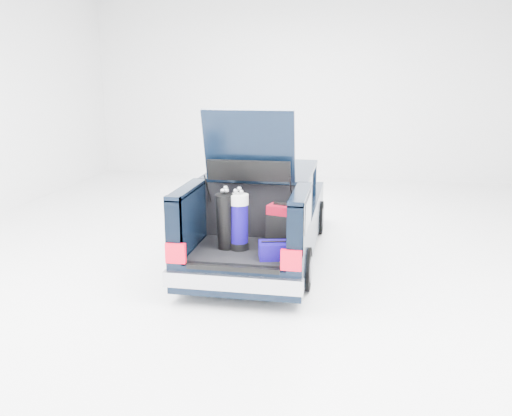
% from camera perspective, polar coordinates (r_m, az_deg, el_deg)
% --- Properties ---
extents(ground, '(14.00, 14.00, 0.00)m').
position_cam_1_polar(ground, '(9.02, 0.57, -5.01)').
color(ground, white).
rests_on(ground, ground).
extents(car, '(1.87, 4.65, 2.47)m').
position_cam_1_polar(car, '(8.92, 0.70, -0.71)').
color(car, black).
rests_on(car, ground).
extents(red_suitcase, '(0.42, 0.33, 0.62)m').
position_cam_1_polar(red_suitcase, '(7.48, 2.72, -1.91)').
color(red_suitcase, maroon).
rests_on(red_suitcase, car).
extents(black_golf_bag, '(0.31, 0.35, 0.87)m').
position_cam_1_polar(black_golf_bag, '(7.36, -3.24, -1.40)').
color(black_golf_bag, black).
rests_on(black_golf_bag, car).
extents(blue_golf_bag, '(0.28, 0.28, 0.87)m').
position_cam_1_polar(blue_golf_bag, '(7.33, -1.80, -1.41)').
color(blue_golf_bag, black).
rests_on(blue_golf_bag, car).
extents(blue_duffel, '(0.50, 0.39, 0.24)m').
position_cam_1_polar(blue_duffel, '(7.06, 2.15, -4.46)').
color(blue_duffel, '#100468').
rests_on(blue_duffel, car).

